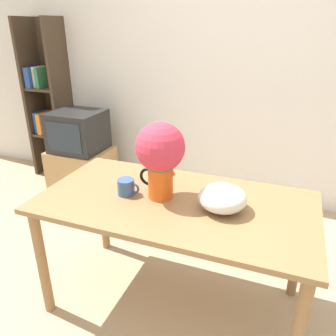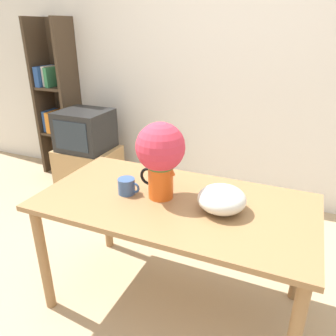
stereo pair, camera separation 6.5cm
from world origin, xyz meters
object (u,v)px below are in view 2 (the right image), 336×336
object	(u,v)px
coffee_mug	(127,186)
white_bowl	(222,199)
flower_vase	(160,154)
tv_set	(85,130)

from	to	relation	value
coffee_mug	white_bowl	world-z (taller)	white_bowl
flower_vase	coffee_mug	size ratio (longest dim) A/B	3.25
flower_vase	white_bowl	size ratio (longest dim) A/B	1.71
flower_vase	white_bowl	bearing A→B (deg)	-2.36
coffee_mug	tv_set	size ratio (longest dim) A/B	0.27
coffee_mug	white_bowl	distance (m)	0.55
coffee_mug	tv_set	xyz separation A→B (m)	(-1.15, 1.15, -0.12)
tv_set	white_bowl	bearing A→B (deg)	-33.46
white_bowl	tv_set	bearing A→B (deg)	146.54
flower_vase	tv_set	size ratio (longest dim) A/B	0.88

